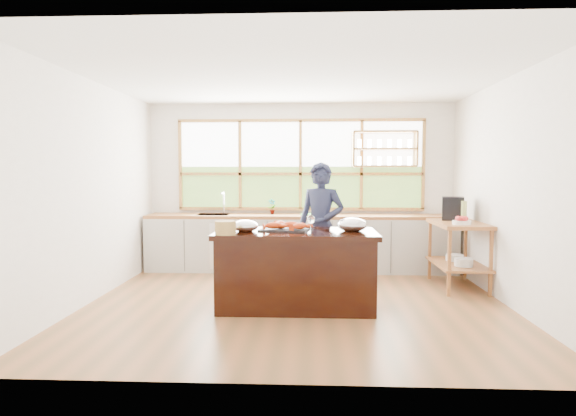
# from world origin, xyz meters

# --- Properties ---
(ground_plane) EXTENTS (5.00, 5.00, 0.00)m
(ground_plane) POSITION_xyz_m (0.00, 0.00, 0.00)
(ground_plane) COLOR #985D33
(room_shell) EXTENTS (5.02, 4.52, 2.71)m
(room_shell) POSITION_xyz_m (0.02, 0.51, 1.75)
(room_shell) COLOR white
(room_shell) RESTS_ON ground_plane
(back_counter) EXTENTS (4.90, 0.63, 0.90)m
(back_counter) POSITION_xyz_m (-0.02, 1.94, 0.45)
(back_counter) COLOR #B1B0A7
(back_counter) RESTS_ON ground_plane
(right_shelf_unit) EXTENTS (0.62, 1.10, 0.90)m
(right_shelf_unit) POSITION_xyz_m (2.19, 0.89, 0.60)
(right_shelf_unit) COLOR #A25530
(right_shelf_unit) RESTS_ON ground_plane
(island) EXTENTS (1.85, 0.90, 0.90)m
(island) POSITION_xyz_m (0.00, -0.20, 0.45)
(island) COLOR black
(island) RESTS_ON ground_plane
(cook) EXTENTS (0.72, 0.59, 1.71)m
(cook) POSITION_xyz_m (0.30, 0.56, 0.85)
(cook) COLOR #1C2039
(cook) RESTS_ON ground_plane
(potted_plant) EXTENTS (0.16, 0.14, 0.26)m
(potted_plant) POSITION_xyz_m (-0.45, 2.00, 1.03)
(potted_plant) COLOR slate
(potted_plant) RESTS_ON back_counter
(cutting_board) EXTENTS (0.43, 0.33, 0.01)m
(cutting_board) POSITION_xyz_m (0.22, 1.94, 0.91)
(cutting_board) COLOR green
(cutting_board) RESTS_ON back_counter
(espresso_machine) EXTENTS (0.36, 0.37, 0.33)m
(espresso_machine) POSITION_xyz_m (2.19, 1.20, 1.07)
(espresso_machine) COLOR black
(espresso_machine) RESTS_ON right_shelf_unit
(wine_bottle) EXTENTS (0.09, 0.09, 0.29)m
(wine_bottle) POSITION_xyz_m (2.24, 0.85, 1.05)
(wine_bottle) COLOR #A2B25B
(wine_bottle) RESTS_ON right_shelf_unit
(fruit_bowl) EXTENTS (0.24, 0.24, 0.11)m
(fruit_bowl) POSITION_xyz_m (2.14, 0.62, 0.94)
(fruit_bowl) COLOR silver
(fruit_bowl) RESTS_ON right_shelf_unit
(slate_board) EXTENTS (0.61, 0.49, 0.02)m
(slate_board) POSITION_xyz_m (-0.14, -0.12, 0.91)
(slate_board) COLOR black
(slate_board) RESTS_ON island
(lobster_pile) EXTENTS (0.52, 0.44, 0.08)m
(lobster_pile) POSITION_xyz_m (-0.11, -0.13, 0.96)
(lobster_pile) COLOR red
(lobster_pile) RESTS_ON slate_board
(mixing_bowl_left) EXTENTS (0.30, 0.30, 0.14)m
(mixing_bowl_left) POSITION_xyz_m (-0.58, -0.25, 0.96)
(mixing_bowl_left) COLOR silver
(mixing_bowl_left) RESTS_ON island
(mixing_bowl_right) EXTENTS (0.34, 0.34, 0.17)m
(mixing_bowl_right) POSITION_xyz_m (0.65, -0.15, 0.97)
(mixing_bowl_right) COLOR silver
(mixing_bowl_right) RESTS_ON island
(wine_glass) EXTENTS (0.08, 0.08, 0.22)m
(wine_glass) POSITION_xyz_m (0.17, -0.54, 1.06)
(wine_glass) COLOR white
(wine_glass) RESTS_ON island
(wicker_basket) EXTENTS (0.23, 0.23, 0.15)m
(wicker_basket) POSITION_xyz_m (-0.76, -0.53, 0.97)
(wicker_basket) COLOR tan
(wicker_basket) RESTS_ON island
(parchment_roll) EXTENTS (0.11, 0.31, 0.08)m
(parchment_roll) POSITION_xyz_m (-0.83, 0.08, 0.94)
(parchment_roll) COLOR silver
(parchment_roll) RESTS_ON island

